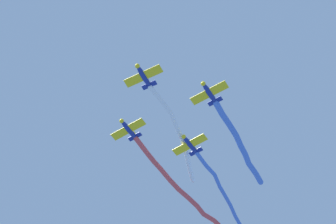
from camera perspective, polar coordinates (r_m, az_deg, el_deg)
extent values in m
ellipsoid|color=navy|center=(73.83, -2.76, 4.04)|extent=(3.50, 3.40, 0.83)
sphere|color=yellow|center=(73.06, -3.48, 5.21)|extent=(1.00, 1.00, 0.70)
ellipsoid|color=black|center=(73.90, -2.93, 4.46)|extent=(1.11, 1.10, 0.44)
cube|color=yellow|center=(73.68, -2.81, 4.08)|extent=(5.07, 5.21, 0.11)
cube|color=navy|center=(74.62, -2.13, 3.05)|extent=(2.15, 2.20, 0.09)
cube|color=yellow|center=(74.95, -2.15, 3.26)|extent=(0.74, 0.72, 1.14)
cylinder|color=white|center=(75.40, -1.40, 2.09)|extent=(2.53, 2.67, 1.16)
cylinder|color=white|center=(76.79, -0.22, 0.60)|extent=(2.43, 2.62, 0.79)
cylinder|color=white|center=(78.33, 0.67, -0.94)|extent=(2.89, 2.24, 1.09)
cylinder|color=white|center=(80.02, 1.33, -2.51)|extent=(2.77, 2.31, 0.80)
cylinder|color=white|center=(81.53, 1.88, -4.00)|extent=(2.54, 1.90, 0.76)
cylinder|color=white|center=(83.34, 2.24, -5.43)|extent=(3.12, 2.02, 1.09)
cylinder|color=white|center=(85.42, 2.61, -6.95)|extent=(3.12, 2.17, 0.76)
sphere|color=white|center=(74.65, -2.01, 2.81)|extent=(0.71, 0.71, 0.71)
sphere|color=white|center=(76.17, -0.79, 1.38)|extent=(0.71, 0.71, 0.71)
sphere|color=white|center=(77.42, 0.35, -0.16)|extent=(0.71, 0.71, 0.71)
sphere|color=white|center=(79.26, 0.98, -1.70)|extent=(0.71, 0.71, 0.71)
sphere|color=white|center=(80.81, 1.68, -3.31)|extent=(0.71, 0.71, 0.71)
sphere|color=white|center=(82.27, 2.08, -4.69)|extent=(0.71, 0.71, 0.71)
sphere|color=white|center=(84.43, 2.40, -6.15)|extent=(0.71, 0.71, 0.71)
sphere|color=white|center=(86.42, 2.81, -7.74)|extent=(0.71, 0.71, 0.71)
ellipsoid|color=navy|center=(74.98, 4.72, 2.13)|extent=(3.31, 3.58, 0.83)
sphere|color=yellow|center=(74.06, 4.00, 3.22)|extent=(0.99, 0.99, 0.70)
ellipsoid|color=black|center=(75.00, 4.52, 2.53)|extent=(1.09, 1.12, 0.44)
cube|color=yellow|center=(74.82, 4.68, 2.16)|extent=(5.32, 4.95, 0.11)
cube|color=navy|center=(75.87, 5.34, 1.22)|extent=(2.23, 2.11, 0.09)
cube|color=yellow|center=(76.20, 5.28, 1.43)|extent=(0.69, 0.76, 1.14)
cylinder|color=#4C75DB|center=(76.83, 5.79, 0.39)|extent=(2.72, 2.37, 1.64)
cylinder|color=#4C75DB|center=(78.56, 6.56, -0.86)|extent=(2.66, 2.65, 1.28)
cylinder|color=#4C75DB|center=(80.41, 7.35, -2.08)|extent=(2.83, 2.56, 1.71)
cylinder|color=#4C75DB|center=(82.35, 7.95, -3.20)|extent=(2.75, 2.32, 1.49)
cylinder|color=#4C75DB|center=(84.02, 8.46, -4.27)|extent=(2.37, 2.21, 1.15)
cylinder|color=#4C75DB|center=(85.76, 8.91, -5.27)|extent=(2.77, 2.24, 1.62)
cylinder|color=#4C75DB|center=(87.68, 9.50, -6.33)|extent=(2.62, 2.72, 1.11)
cylinder|color=#4C75DB|center=(89.71, 10.16, -7.35)|extent=(2.88, 2.52, 1.71)
sphere|color=#4C75DB|center=(75.94, 5.46, 0.99)|extent=(0.94, 0.94, 0.94)
sphere|color=#4C75DB|center=(77.73, 6.11, -0.20)|extent=(0.94, 0.94, 0.94)
sphere|color=#4C75DB|center=(79.40, 6.99, -1.51)|extent=(0.94, 0.94, 0.94)
sphere|color=#4C75DB|center=(81.43, 7.70, -2.63)|extent=(0.94, 0.94, 0.94)
sphere|color=#4C75DB|center=(83.29, 8.19, -3.76)|extent=(0.94, 0.94, 0.94)
sphere|color=#4C75DB|center=(84.77, 8.73, -4.78)|extent=(0.94, 0.94, 0.94)
sphere|color=#4C75DB|center=(86.77, 9.10, -5.76)|extent=(0.94, 0.94, 0.94)
sphere|color=#4C75DB|center=(88.60, 9.90, -6.89)|extent=(0.94, 0.94, 0.94)
sphere|color=#4C75DB|center=(90.84, 10.42, -7.80)|extent=(0.94, 0.94, 0.94)
ellipsoid|color=navy|center=(79.43, -4.46, -1.99)|extent=(3.27, 3.61, 0.83)
sphere|color=yellow|center=(78.59, -5.26, -1.01)|extent=(0.99, 0.99, 0.70)
ellipsoid|color=black|center=(79.46, -4.65, -1.61)|extent=(1.08, 1.13, 0.44)
cube|color=yellow|center=(79.28, -4.52, -1.96)|extent=(5.37, 4.89, 0.11)
cube|color=navy|center=(80.26, -3.76, -2.79)|extent=(2.25, 2.09, 0.09)
cube|color=yellow|center=(80.57, -3.77, -2.57)|extent=(0.68, 0.77, 1.14)
cylinder|color=#DB4C4C|center=(80.82, -3.06, -3.76)|extent=(2.58, 2.69, 1.28)
cylinder|color=#DB4C4C|center=(82.04, -2.02, -5.09)|extent=(2.34, 2.39, 0.93)
cylinder|color=#DB4C4C|center=(83.19, -1.15, -6.11)|extent=(1.90, 2.07, 0.95)
cylinder|color=#DB4C4C|center=(84.26, -0.25, -7.14)|extent=(2.27, 2.44, 1.01)
cylinder|color=#DB4C4C|center=(85.33, 0.75, -8.25)|extent=(2.15, 2.44, 1.34)
cylinder|color=#DB4C4C|center=(86.35, 1.76, -9.20)|extent=(1.87, 2.33, 0.90)
cylinder|color=#DB4C4C|center=(87.34, 2.78, -10.09)|extent=(2.00, 2.39, 1.39)
cylinder|color=#DB4C4C|center=(88.53, 3.67, -10.99)|extent=(2.15, 2.22, 0.88)
cylinder|color=#DB4C4C|center=(89.95, 4.64, -11.77)|extent=(1.81, 2.68, 0.90)
sphere|color=#DB4C4C|center=(80.31, -3.63, -3.00)|extent=(0.79, 0.79, 0.79)
sphere|color=#DB4C4C|center=(81.35, -2.49, -4.51)|extent=(0.79, 0.79, 0.79)
sphere|color=#DB4C4C|center=(82.73, -1.56, -5.66)|extent=(0.79, 0.79, 0.79)
sphere|color=#DB4C4C|center=(83.65, -0.74, -6.56)|extent=(0.79, 0.79, 0.79)
sphere|color=#DB4C4C|center=(84.87, 0.22, -7.70)|extent=(0.79, 0.79, 0.79)
sphere|color=#DB4C4C|center=(85.80, 1.26, -8.78)|extent=(0.79, 0.79, 0.79)
sphere|color=#DB4C4C|center=(86.91, 2.26, -9.61)|extent=(0.79, 0.79, 0.79)
sphere|color=#DB4C4C|center=(87.79, 3.31, -10.55)|extent=(0.79, 0.79, 0.79)
sphere|color=#DB4C4C|center=(89.27, 4.03, -11.42)|extent=(0.79, 0.79, 0.79)
sphere|color=#DB4C4C|center=(90.65, 5.25, -12.12)|extent=(0.79, 0.79, 0.79)
ellipsoid|color=navy|center=(80.41, 2.53, -3.72)|extent=(3.22, 3.65, 0.83)
sphere|color=yellow|center=(79.42, 1.78, -2.80)|extent=(0.99, 0.99, 0.70)
ellipsoid|color=black|center=(80.40, 2.33, -3.35)|extent=(1.07, 1.13, 0.44)
cube|color=yellow|center=(80.25, 2.48, -3.71)|extent=(5.42, 4.82, 0.11)
cube|color=navy|center=(81.38, 3.17, -4.49)|extent=(2.27, 2.06, 0.09)
cube|color=yellow|center=(81.68, 3.13, -4.26)|extent=(0.67, 0.78, 1.14)
cylinder|color=#4C75DB|center=(82.60, 3.80, -5.37)|extent=(2.90, 2.80, 1.24)
cylinder|color=#4C75DB|center=(84.78, 4.80, -6.56)|extent=(2.52, 2.68, 1.21)
cylinder|color=#4C75DB|center=(86.91, 5.59, -7.75)|extent=(2.92, 2.35, 0.98)
cylinder|color=#4C75DB|center=(89.00, 6.18, -8.92)|extent=(2.54, 2.29, 0.98)
cylinder|color=#4C75DB|center=(91.22, 6.79, -9.94)|extent=(2.89, 2.42, 1.33)
cylinder|color=#4C75DB|center=(93.47, 7.34, -11.01)|extent=(2.70, 2.29, 0.71)
cylinder|color=#4C75DB|center=(95.51, 7.89, -12.07)|extent=(2.55, 2.32, 0.86)
sphere|color=#4C75DB|center=(81.46, 3.29, -4.69)|extent=(0.65, 0.65, 0.65)
sphere|color=#4C75DB|center=(83.76, 4.30, -6.02)|extent=(0.65, 0.65, 0.65)
sphere|color=#4C75DB|center=(85.82, 5.30, -7.09)|extent=(0.65, 0.65, 0.65)
sphere|color=#4C75DB|center=(88.02, 5.87, -8.39)|extent=(0.65, 0.65, 0.65)
sphere|color=#4C75DB|center=(89.99, 6.49, -9.43)|extent=(0.65, 0.65, 0.65)
sphere|color=#4C75DB|center=(92.45, 7.08, -10.43)|extent=(0.65, 0.65, 0.65)
sphere|color=#4C75DB|center=(94.49, 7.60, -11.58)|extent=(0.65, 0.65, 0.65)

